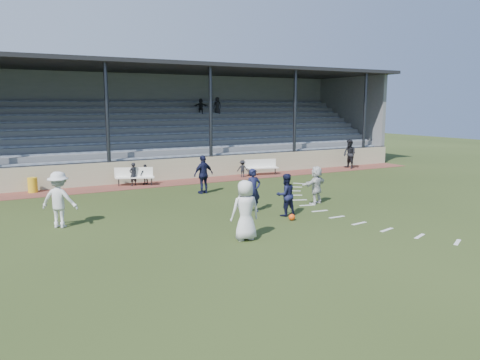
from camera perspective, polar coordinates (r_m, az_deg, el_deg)
name	(u,v)px	position (r m, az deg, el deg)	size (l,w,h in m)	color
ground	(274,226)	(16.57, 4.14, -5.65)	(90.00, 90.00, 0.00)	#293716
cinder_track	(170,183)	(25.84, -8.48, -0.35)	(34.00, 2.00, 0.02)	brown
retaining_wall	(164,170)	(26.74, -9.29, 1.22)	(34.00, 0.18, 1.20)	#B2AB89
bench_left	(134,175)	(25.26, -12.76, 0.62)	(2.01, 1.15, 0.95)	white
bench_right	(261,166)	(28.41, 2.59, 1.76)	(2.04, 0.82, 0.95)	white
trash_bin	(33,185)	(24.83, -23.95, -0.56)	(0.45, 0.45, 0.73)	gold
football	(292,217)	(17.43, 6.34, -4.53)	(0.24, 0.24, 0.24)	#E0460D
player_white_lead	(245,210)	(14.70, 0.66, -3.70)	(0.94, 0.61, 1.91)	silver
player_navy_lead	(254,190)	(18.59, 1.66, -1.27)	(0.63, 0.42, 1.74)	black
player_navy_mid	(286,195)	(18.00, 5.58, -1.81)	(0.79, 0.62, 1.64)	black
player_white_wing	(59,200)	(17.35, -21.18, -2.25)	(1.27, 0.73, 1.96)	silver
player_navy_wing	(203,174)	(22.51, -4.47, 0.68)	(1.08, 0.45, 1.85)	black
player_white_back	(316,185)	(20.40, 9.27, -0.60)	(1.52, 0.48, 1.64)	silver
official	(350,154)	(32.16, 13.21, 3.11)	(0.94, 0.73, 1.93)	black
sub_left_near	(133,174)	(25.18, -12.90, 0.70)	(0.45, 0.29, 1.22)	black
sub_left_far	(146,174)	(25.43, -11.43, 0.67)	(0.64, 0.26, 1.08)	black
sub_right	(243,169)	(27.53, 0.31, 1.40)	(0.65, 0.37, 1.00)	black
grandstand	(139,137)	(31.05, -12.24, 5.19)	(34.60, 9.00, 6.61)	slate
penalty_arc	(362,213)	(19.05, 14.67, -3.96)	(3.89, 14.63, 0.01)	silver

